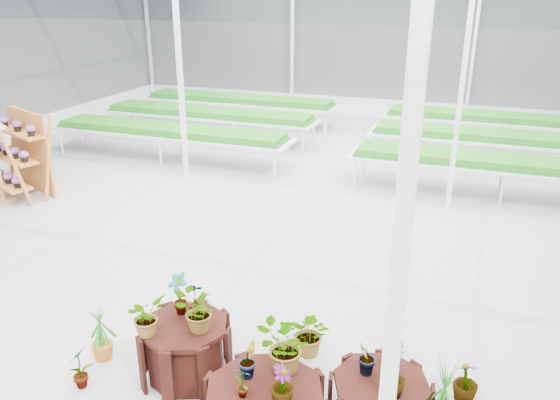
% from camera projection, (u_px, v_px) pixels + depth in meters
% --- Properties ---
extents(ground_plane, '(24.00, 24.00, 0.00)m').
position_uv_depth(ground_plane, '(231.00, 274.00, 8.55)').
color(ground_plane, gray).
rests_on(ground_plane, ground).
extents(greenhouse_shell, '(18.00, 24.00, 4.50)m').
position_uv_depth(greenhouse_shell, '(226.00, 134.00, 7.73)').
color(greenhouse_shell, white).
rests_on(greenhouse_shell, ground).
extents(steel_frame, '(18.00, 24.00, 4.50)m').
position_uv_depth(steel_frame, '(226.00, 134.00, 7.73)').
color(steel_frame, silver).
rests_on(steel_frame, ground).
extents(nursery_benches, '(16.00, 7.00, 0.84)m').
position_uv_depth(nursery_benches, '(342.00, 137.00, 14.70)').
color(nursery_benches, silver).
rests_on(nursery_benches, ground).
extents(plinth_tall, '(1.14, 1.14, 0.70)m').
position_uv_depth(plinth_tall, '(186.00, 350.00, 6.19)').
color(plinth_tall, black).
rests_on(plinth_tall, ground).
extents(plinth_low, '(1.19, 1.19, 0.46)m').
position_uv_depth(plinth_low, '(380.00, 399.00, 5.62)').
color(plinth_low, black).
rests_on(plinth_low, ground).
extents(shelf_rack, '(1.89, 1.43, 1.79)m').
position_uv_depth(shelf_rack, '(14.00, 155.00, 11.50)').
color(shelf_rack, '#B2672D').
rests_on(shelf_rack, ground).
extents(nursery_plants, '(4.72, 3.18, 1.22)m').
position_uv_depth(nursery_plants, '(281.00, 358.00, 5.80)').
color(nursery_plants, '#226E18').
rests_on(nursery_plants, ground).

